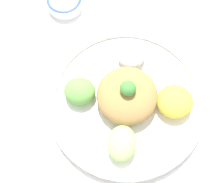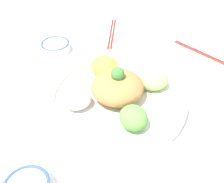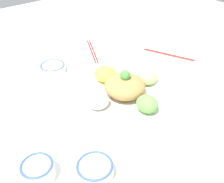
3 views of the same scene
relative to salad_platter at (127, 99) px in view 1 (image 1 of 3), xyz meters
name	(u,v)px [view 1 (image 1 of 3)]	position (x,y,z in m)	size (l,w,h in m)	color
ground_plane	(114,90)	(0.03, 0.03, -0.03)	(2.40, 2.40, 0.00)	white
salad_platter	(127,99)	(0.00, 0.00, 0.00)	(0.37, 0.37, 0.11)	white
sauce_bowl_red	(64,1)	(0.25, 0.19, -0.01)	(0.09, 0.09, 0.04)	white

